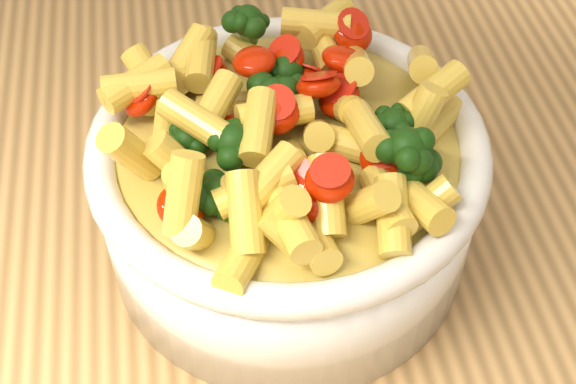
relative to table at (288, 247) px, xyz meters
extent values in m
cube|color=tan|center=(0.00, 0.00, 0.08)|extent=(1.20, 0.80, 0.04)
cylinder|color=white|center=(-0.01, -0.07, 0.14)|extent=(0.21, 0.21, 0.08)
ellipsoid|color=white|center=(-0.01, -0.07, 0.12)|extent=(0.19, 0.19, 0.03)
torus|color=white|center=(-0.01, -0.07, 0.19)|extent=(0.22, 0.22, 0.02)
ellipsoid|color=gold|center=(-0.01, -0.07, 0.19)|extent=(0.19, 0.19, 0.02)
camera|label=1|loc=(-0.06, -0.38, 0.49)|focal=50.00mm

